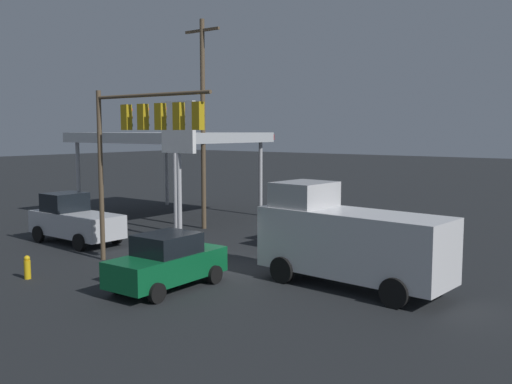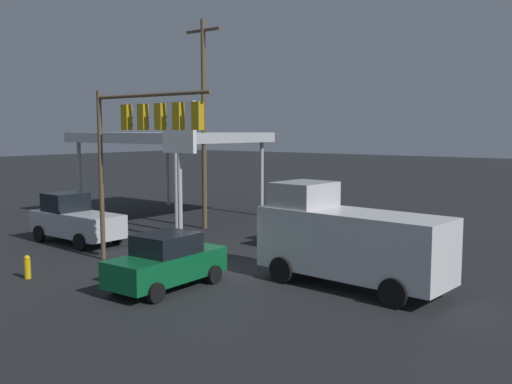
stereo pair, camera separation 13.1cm
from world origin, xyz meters
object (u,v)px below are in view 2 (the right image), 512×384
Objects in this scene: traffic_signal_assembly at (143,131)px; price_sign at (179,137)px; sedan_far at (306,224)px; sedan_waiting at (167,261)px; delivery_truck at (348,239)px; pickup_parked at (75,220)px; fire_hydrant at (27,267)px; utility_pole at (204,120)px.

traffic_signal_assembly is 1.03× the size of price_sign.
price_sign is 7.53m from sedan_far.
price_sign is 9.83m from sedan_waiting.
delivery_truck is 1.33× the size of pickup_parked.
sedan_waiting is (-6.00, 6.57, -4.17)m from price_sign.
delivery_truck reaches higher than pickup_parked.
sedan_waiting is at bearing -155.83° from fire_hydrant.
sedan_far is (-6.75, 0.09, -5.05)m from utility_pole.
price_sign is at bearing -139.43° from sedan_waiting.
sedan_far is 5.14× the size of fire_hydrant.
utility_pole is (4.48, -8.27, 0.58)m from traffic_signal_assembly.
sedan_far is (0.52, -9.63, 0.00)m from sedan_waiting.
sedan_waiting is at bearing 43.44° from delivery_truck.
utility_pole reaches higher than traffic_signal_assembly.
utility_pole is at bearing -21.47° from delivery_truck.
delivery_truck is (-12.11, 5.71, -4.31)m from utility_pole.
delivery_truck reaches higher than sedan_far.
delivery_truck is 11.78m from fire_hydrant.
traffic_signal_assembly reaches higher than price_sign.
delivery_truck is at bearing -174.83° from pickup_parked.
traffic_signal_assembly is at bearing 168.61° from pickup_parked.
price_sign is 1.52× the size of sedan_far.
traffic_signal_assembly is 1.02× the size of delivery_truck.
sedan_waiting is 0.85× the size of pickup_parked.
utility_pole is 1.65× the size of delivery_truck.
price_sign is (3.21, -5.12, -0.30)m from traffic_signal_assembly.
delivery_truck is (-7.63, -2.56, -3.73)m from traffic_signal_assembly.
sedan_far is (-5.47, -3.06, -4.17)m from price_sign.
utility_pole is 14.07m from delivery_truck.
delivery_truck is (-10.84, 2.55, -3.43)m from price_sign.
traffic_signal_assembly is 9.42m from utility_pole.
fire_hydrant is (9.89, 6.28, -1.26)m from delivery_truck.
traffic_signal_assembly reaches higher than sedan_far.
delivery_truck is at bearing 166.75° from price_sign.
sedan_far is at bearing -42.53° from delivery_truck.
sedan_waiting is at bearing 132.38° from price_sign.
pickup_parked reaches higher than sedan_far.
sedan_far is at bearing -150.80° from price_sign.
traffic_signal_assembly is 6.05m from price_sign.
price_sign is 1.32× the size of pickup_parked.
fire_hydrant is at bearing -16.54° from sedan_far.
utility_pole is 1.66× the size of price_sign.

